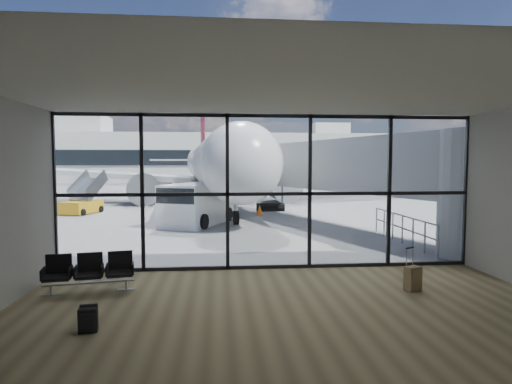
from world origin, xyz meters
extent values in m
plane|color=slate|center=(0.00, 40.00, 0.00)|extent=(220.00, 220.00, 0.00)
cube|color=brown|center=(0.00, -4.00, 0.01)|extent=(12.00, 8.00, 0.01)
cube|color=silver|center=(0.00, -4.00, 4.50)|extent=(12.00, 8.00, 0.02)
cube|color=#B1B1AC|center=(0.00, -8.00, 2.25)|extent=(12.00, 0.02, 4.50)
cube|color=white|center=(0.00, 0.00, 2.25)|extent=(12.00, 0.04, 4.50)
cube|color=black|center=(0.00, 0.00, 0.06)|extent=(12.00, 0.12, 0.10)
cube|color=black|center=(0.00, 0.00, 2.20)|extent=(12.00, 0.12, 0.10)
cube|color=black|center=(0.00, 0.00, 4.44)|extent=(12.00, 0.12, 0.10)
cube|color=black|center=(-6.00, 0.00, 2.25)|extent=(0.10, 0.12, 4.50)
cube|color=black|center=(-3.60, 0.00, 2.25)|extent=(0.10, 0.12, 4.50)
cube|color=black|center=(-1.20, 0.00, 2.25)|extent=(0.10, 0.12, 4.50)
cube|color=black|center=(1.20, 0.00, 2.25)|extent=(0.10, 0.12, 4.50)
cube|color=black|center=(3.60, 0.00, 2.25)|extent=(0.10, 0.12, 4.50)
cube|color=black|center=(6.00, 0.00, 2.25)|extent=(0.10, 0.12, 4.50)
cylinder|color=#A6A9AB|center=(7.20, 1.00, 2.10)|extent=(2.80, 2.80, 4.20)
cube|color=#A6A9AB|center=(4.55, 8.00, 3.00)|extent=(7.45, 14.81, 2.40)
cube|color=#A6A9AB|center=(1.90, 15.00, 3.00)|extent=(2.60, 2.20, 2.60)
cylinder|color=gray|center=(1.10, 15.00, 0.90)|extent=(0.20, 0.20, 1.80)
cylinder|color=gray|center=(2.70, 15.00, 0.90)|extent=(0.20, 0.20, 1.80)
cylinder|color=black|center=(1.90, 15.00, 0.25)|extent=(1.80, 0.56, 0.56)
cylinder|color=gray|center=(5.60, 0.80, 0.55)|extent=(0.06, 0.06, 1.10)
cylinder|color=gray|center=(5.60, 1.70, 0.55)|extent=(0.06, 0.06, 1.10)
cylinder|color=gray|center=(5.60, 2.60, 0.55)|extent=(0.06, 0.06, 1.10)
cylinder|color=gray|center=(5.60, 3.50, 0.55)|extent=(0.06, 0.06, 1.10)
cylinder|color=gray|center=(5.60, 4.40, 0.55)|extent=(0.06, 0.06, 1.10)
cylinder|color=gray|center=(5.60, 5.30, 0.55)|extent=(0.06, 0.06, 1.10)
cylinder|color=gray|center=(5.60, 6.20, 0.55)|extent=(0.06, 0.06, 1.10)
cylinder|color=gray|center=(5.60, 3.50, 1.08)|extent=(0.06, 5.40, 0.06)
cylinder|color=gray|center=(5.60, 3.50, 0.60)|extent=(0.06, 5.40, 0.06)
cube|color=#B6B6B1|center=(0.00, 62.00, 4.00)|extent=(80.00, 12.00, 8.00)
cube|color=black|center=(0.00, 55.90, 4.00)|extent=(80.00, 0.20, 2.40)
cube|color=#B6B6B1|center=(-25.00, 62.00, 9.50)|extent=(10.00, 8.00, 3.00)
cube|color=#B6B6B1|center=(18.00, 62.00, 9.00)|extent=(6.00, 6.00, 2.00)
cylinder|color=#382619|center=(-39.00, 72.00, 1.53)|extent=(0.50, 0.50, 3.06)
sphere|color=black|center=(-39.00, 72.00, 5.27)|extent=(5.61, 5.61, 5.61)
cylinder|color=#382619|center=(-33.00, 72.00, 1.71)|extent=(0.50, 0.50, 3.42)
sphere|color=black|center=(-33.00, 72.00, 5.89)|extent=(6.27, 6.27, 6.27)
cylinder|color=#382619|center=(-27.00, 72.00, 1.35)|extent=(0.50, 0.50, 2.70)
sphere|color=black|center=(-27.00, 72.00, 4.65)|extent=(4.95, 4.95, 4.95)
cylinder|color=#382619|center=(-21.00, 72.00, 1.53)|extent=(0.50, 0.50, 3.06)
sphere|color=black|center=(-21.00, 72.00, 5.27)|extent=(5.61, 5.61, 5.61)
cylinder|color=#382619|center=(-15.00, 72.00, 1.71)|extent=(0.50, 0.50, 3.42)
sphere|color=black|center=(-15.00, 72.00, 5.89)|extent=(6.27, 6.27, 6.27)
cube|color=gray|center=(-4.55, -1.92, 0.23)|extent=(2.05, 0.44, 0.04)
cube|color=black|center=(-5.24, -2.05, 0.41)|extent=(0.67, 0.64, 0.08)
cube|color=black|center=(-5.29, -1.79, 0.66)|extent=(0.58, 0.17, 0.52)
cube|color=black|center=(-4.55, -1.92, 0.41)|extent=(0.67, 0.64, 0.08)
cube|color=black|center=(-4.59, -1.66, 0.66)|extent=(0.58, 0.17, 0.52)
cube|color=black|center=(-3.85, -1.79, 0.41)|extent=(0.67, 0.64, 0.08)
cube|color=black|center=(-3.90, -1.54, 0.66)|extent=(0.58, 0.17, 0.52)
cylinder|color=gray|center=(-5.38, -2.07, 0.12)|extent=(0.06, 0.06, 0.23)
cylinder|color=gray|center=(-3.71, -1.77, 0.12)|extent=(0.06, 0.06, 0.23)
cube|color=black|center=(-3.85, -4.41, 0.23)|extent=(0.35, 0.25, 0.45)
cube|color=black|center=(-3.83, -4.53, 0.23)|extent=(0.27, 0.10, 0.31)
cylinder|color=black|center=(-3.86, -4.31, 0.45)|extent=(0.32, 0.13, 0.08)
cube|color=olive|center=(3.21, -2.49, 0.31)|extent=(0.45, 0.37, 0.58)
cube|color=olive|center=(3.26, -2.61, 0.31)|extent=(0.31, 0.17, 0.43)
cylinder|color=gray|center=(3.07, -2.43, 0.80)|extent=(0.03, 0.03, 0.48)
cylinder|color=gray|center=(3.26, -2.35, 0.80)|extent=(0.03, 0.03, 0.48)
cube|color=black|center=(3.17, -2.39, 1.04)|extent=(0.25, 0.13, 0.02)
cylinder|color=black|center=(3.07, -2.43, 0.03)|extent=(0.05, 0.07, 0.06)
cylinder|color=black|center=(3.26, -2.35, 0.03)|extent=(0.05, 0.07, 0.06)
cylinder|color=silver|center=(-1.74, 22.48, 3.09)|extent=(6.47, 31.08, 3.81)
sphere|color=silver|center=(-0.40, 7.11, 3.09)|extent=(3.81, 3.81, 3.81)
cone|color=silver|center=(-3.30, 40.42, 3.40)|extent=(4.33, 6.48, 3.81)
cube|color=black|center=(-0.45, 7.72, 3.60)|extent=(2.36, 1.43, 0.51)
cube|color=silver|center=(-10.54, 22.75, 2.21)|extent=(15.82, 6.88, 1.22)
cylinder|color=black|center=(-6.98, 20.99, 1.18)|extent=(2.46, 3.67, 2.16)
cube|color=silver|center=(-6.54, 39.62, 3.50)|extent=(5.84, 2.53, 0.19)
cube|color=silver|center=(6.88, 24.27, 2.21)|extent=(15.57, 9.25, 1.22)
cylinder|color=black|center=(3.68, 21.92, 1.18)|extent=(2.46, 3.67, 2.16)
cube|color=silver|center=(0.02, 40.19, 3.50)|extent=(5.95, 3.42, 0.19)
cube|color=#500B1C|center=(-3.30, 40.42, 6.79)|extent=(0.65, 3.92, 6.17)
cylinder|color=gray|center=(-0.58, 9.16, 0.72)|extent=(0.21, 0.21, 1.44)
cylinder|color=black|center=(-0.58, 9.16, 0.36)|extent=(0.32, 0.74, 0.72)
cylinder|color=black|center=(-4.66, 22.74, 0.46)|extent=(0.55, 1.02, 0.99)
cylinder|color=black|center=(1.08, 23.24, 0.46)|extent=(0.55, 1.02, 0.99)
cube|color=white|center=(-2.50, 9.58, 1.03)|extent=(3.77, 5.17, 2.06)
cube|color=black|center=(-3.19, 7.97, 1.60)|extent=(2.29, 1.91, 0.72)
cylinder|color=black|center=(-4.06, 8.57, 0.36)|extent=(0.52, 0.77, 0.72)
cylinder|color=black|center=(-2.16, 7.75, 0.36)|extent=(0.52, 0.77, 0.72)
cylinder|color=black|center=(-2.84, 11.41, 0.36)|extent=(0.52, 0.77, 0.72)
cylinder|color=black|center=(-0.94, 10.60, 0.36)|extent=(0.52, 0.77, 0.72)
cube|color=black|center=(-6.62, 24.00, 0.57)|extent=(2.54, 3.41, 1.03)
cube|color=black|center=(-6.14, 25.14, 1.34)|extent=(2.15, 2.85, 1.06)
cylinder|color=black|center=(-7.69, 23.33, 0.26)|extent=(0.39, 0.56, 0.52)
cylinder|color=black|center=(-6.36, 22.77, 0.26)|extent=(0.39, 0.56, 0.52)
cylinder|color=black|center=(-6.88, 25.23, 0.26)|extent=(0.39, 0.56, 0.52)
cylinder|color=black|center=(-5.55, 24.67, 0.26)|extent=(0.39, 0.56, 0.52)
cube|color=#BC8616|center=(-9.86, 14.78, 0.41)|extent=(2.19, 2.89, 0.73)
cube|color=gray|center=(-9.64, 15.47, 1.46)|extent=(1.86, 2.37, 1.35)
cylinder|color=black|center=(-10.84, 14.14, 0.20)|extent=(0.30, 0.44, 0.40)
cylinder|color=black|center=(-9.45, 13.68, 0.20)|extent=(0.30, 0.44, 0.40)
cylinder|color=black|center=(-10.27, 15.87, 0.20)|extent=(0.30, 0.44, 0.40)
cylinder|color=black|center=(-8.88, 15.42, 0.20)|extent=(0.30, 0.44, 0.40)
cube|color=orange|center=(-1.99, 11.23, 0.01)|extent=(0.37, 0.37, 0.03)
cone|color=orange|center=(-1.99, 11.23, 0.26)|extent=(0.35, 0.35, 0.52)
cube|color=orange|center=(1.00, 13.01, 0.02)|extent=(0.43, 0.43, 0.03)
cone|color=orange|center=(1.00, 13.01, 0.31)|extent=(0.41, 0.41, 0.61)
camera|label=1|loc=(-1.47, -12.27, 3.08)|focal=30.00mm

